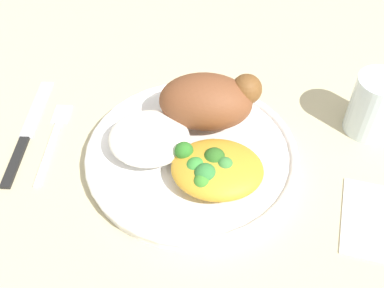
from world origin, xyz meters
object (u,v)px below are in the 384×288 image
at_px(mac_cheese_with_broccoli, 215,168).
at_px(fork, 53,138).
at_px(rice_pile, 149,140).
at_px(knife, 24,138).
at_px(roasted_chicken, 209,101).
at_px(plate, 192,155).
at_px(water_glass, 374,105).
at_px(napkin, 382,222).

xyz_separation_m(mac_cheese_with_broccoli, fork, (-0.21, 0.06, -0.04)).
xyz_separation_m(rice_pile, knife, (-0.16, 0.02, -0.03)).
xyz_separation_m(roasted_chicken, rice_pile, (-0.07, -0.05, -0.02)).
bearing_deg(mac_cheese_with_broccoli, fork, 163.07).
bearing_deg(knife, plate, -5.11).
height_order(rice_pile, water_glass, water_glass).
xyz_separation_m(mac_cheese_with_broccoli, napkin, (0.19, -0.03, -0.04)).
bearing_deg(napkin, knife, 168.02).
bearing_deg(rice_pile, roasted_chicken, 38.72).
distance_m(fork, knife, 0.04).
bearing_deg(fork, plate, -7.17).
bearing_deg(mac_cheese_with_broccoli, roasted_chicken, 97.21).
bearing_deg(water_glass, napkin, -92.82).
distance_m(plate, rice_pile, 0.06).
bearing_deg(fork, napkin, -13.50).
bearing_deg(mac_cheese_with_broccoli, napkin, -9.55).
relative_size(mac_cheese_with_broccoli, knife, 0.54).
bearing_deg(fork, water_glass, 7.33).
bearing_deg(roasted_chicken, water_glass, 6.71).
relative_size(roasted_chicken, water_glass, 1.53).
bearing_deg(napkin, plate, 161.45).
xyz_separation_m(roasted_chicken, knife, (-0.23, -0.03, -0.05)).
height_order(roasted_chicken, water_glass, roasted_chicken).
distance_m(roasted_chicken, rice_pile, 0.09).
xyz_separation_m(plate, mac_cheese_with_broccoli, (0.03, -0.04, 0.03)).
relative_size(rice_pile, water_glass, 1.19).
xyz_separation_m(mac_cheese_with_broccoli, water_glass, (0.19, 0.11, 0.00)).
bearing_deg(mac_cheese_with_broccoli, plate, 124.83).
height_order(plate, napkin, plate).
xyz_separation_m(roasted_chicken, fork, (-0.20, -0.03, -0.05)).
distance_m(fork, water_glass, 0.40).
relative_size(mac_cheese_with_broccoli, water_glass, 1.27).
distance_m(plate, napkin, 0.23).
height_order(roasted_chicken, fork, roasted_chicken).
height_order(plate, water_glass, water_glass).
relative_size(mac_cheese_with_broccoli, napkin, 1.01).
xyz_separation_m(knife, water_glass, (0.44, 0.05, 0.04)).
height_order(roasted_chicken, napkin, roasted_chicken).
bearing_deg(mac_cheese_with_broccoli, rice_pile, 155.06).
bearing_deg(knife, water_glass, 7.16).
bearing_deg(water_glass, fork, -172.67).
xyz_separation_m(mac_cheese_with_broccoli, knife, (-0.24, 0.06, -0.03)).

